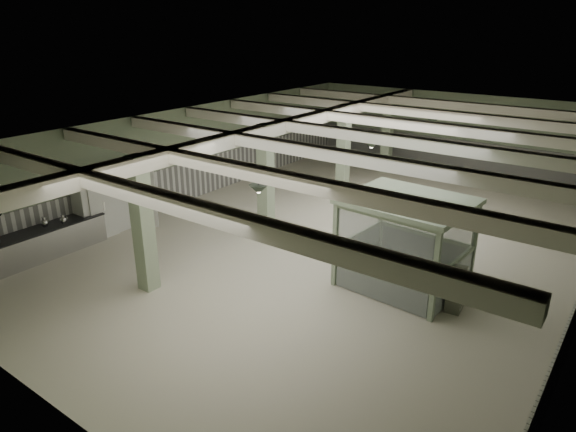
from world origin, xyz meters
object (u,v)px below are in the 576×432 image
Objects in this scene: walkin_cooler at (112,197)px; filing_cabinet at (456,289)px; prep_counter at (30,247)px; guard_booth at (406,227)px.

filing_cabinet is (11.03, 1.67, -0.62)m from walkin_cooler.
guard_booth reaches higher than prep_counter.
guard_booth is (9.45, 2.10, 0.49)m from walkin_cooler.
prep_counter is at bearing -88.40° from walkin_cooler.
prep_counter is 1.81× the size of walkin_cooler.
prep_counter is 11.91m from filing_cabinet.
filing_cabinet is (1.58, -0.43, -1.11)m from guard_booth.
filing_cabinet is at bearing 23.13° from prep_counter.
guard_booth is 1.98m from filing_cabinet.
guard_booth is (9.36, 5.11, 1.21)m from prep_counter.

